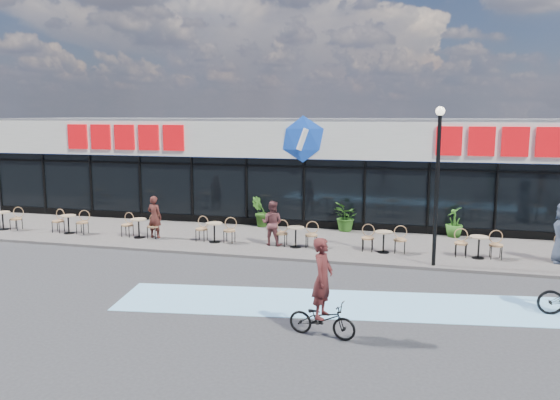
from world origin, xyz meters
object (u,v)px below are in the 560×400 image
at_px(lamp_post, 438,172).
at_px(patron_right, 272,223).
at_px(patron_left, 155,217).
at_px(bistro_set_0, 4,218).
at_px(potted_plant_mid, 346,217).
at_px(potted_plant_left, 260,212).
at_px(potted_plant_right, 454,222).

relative_size(lamp_post, patron_right, 3.05).
bearing_deg(patron_left, bistro_set_0, 9.90).
distance_m(bistro_set_0, potted_plant_mid, 14.08).
bearing_deg(bistro_set_0, potted_plant_left, 16.63).
xyz_separation_m(potted_plant_mid, patron_right, (-2.31, -3.00, 0.21)).
relative_size(bistro_set_0, patron_right, 0.95).
relative_size(potted_plant_right, patron_left, 0.72).
bearing_deg(lamp_post, potted_plant_right, 78.87).
bearing_deg(patron_left, potted_plant_left, -129.55).
distance_m(potted_plant_right, patron_left, 11.55).
height_order(bistro_set_0, patron_left, patron_left).
bearing_deg(potted_plant_mid, lamp_post, -52.77).
xyz_separation_m(lamp_post, bistro_set_0, (-17.07, 1.32, -2.49)).
height_order(bistro_set_0, potted_plant_mid, potted_plant_mid).
distance_m(lamp_post, potted_plant_mid, 5.96).
height_order(potted_plant_left, patron_left, patron_left).
height_order(lamp_post, bistro_set_0, lamp_post).
bearing_deg(patron_right, potted_plant_right, -149.64).
xyz_separation_m(patron_left, patron_right, (4.68, -0.04, -0.00)).
xyz_separation_m(lamp_post, patron_right, (-5.62, 1.36, -2.14)).
bearing_deg(bistro_set_0, patron_right, 0.18).
bearing_deg(potted_plant_right, potted_plant_mid, -179.97).
xyz_separation_m(lamp_post, potted_plant_mid, (-3.31, 4.36, -2.35)).
distance_m(potted_plant_left, potted_plant_mid, 3.63).
bearing_deg(potted_plant_left, bistro_set_0, -163.37).
xyz_separation_m(potted_plant_left, potted_plant_right, (7.81, 0.02, -0.05)).
xyz_separation_m(lamp_post, potted_plant_left, (-6.95, 4.34, -2.31)).
height_order(lamp_post, potted_plant_mid, lamp_post).
xyz_separation_m(bistro_set_0, potted_plant_mid, (13.75, 3.04, 0.14)).
relative_size(lamp_post, bistro_set_0, 3.21).
relative_size(lamp_post, patron_left, 3.04).
bearing_deg(patron_right, lamp_post, 171.91).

